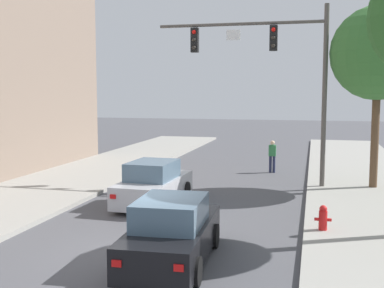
% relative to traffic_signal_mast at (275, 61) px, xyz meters
% --- Properties ---
extents(ground_plane, '(120.00, 120.00, 0.00)m').
position_rel_traffic_signal_mast_xyz_m(ground_plane, '(-2.55, -9.55, -5.37)').
color(ground_plane, '#4C4C51').
extents(traffic_signal_mast, '(7.17, 0.38, 7.50)m').
position_rel_traffic_signal_mast_xyz_m(traffic_signal_mast, '(0.00, 0.00, 0.00)').
color(traffic_signal_mast, '#514C47').
rests_on(traffic_signal_mast, sidewalk_right).
extents(car_lead_silver, '(1.96, 4.30, 1.60)m').
position_rel_traffic_signal_mast_xyz_m(car_lead_silver, '(-3.95, -4.29, -4.65)').
color(car_lead_silver, '#B7B7BC').
rests_on(car_lead_silver, ground).
extents(car_following_black, '(1.99, 4.31, 1.60)m').
position_rel_traffic_signal_mast_xyz_m(car_following_black, '(-1.57, -10.01, -4.65)').
color(car_following_black, black).
rests_on(car_following_black, ground).
extents(pedestrian_crossing_road, '(0.36, 0.22, 1.64)m').
position_rel_traffic_signal_mast_xyz_m(pedestrian_crossing_road, '(-0.35, 3.84, -4.46)').
color(pedestrian_crossing_road, '#232847').
rests_on(pedestrian_crossing_road, ground).
extents(fire_hydrant, '(0.48, 0.24, 0.72)m').
position_rel_traffic_signal_mast_xyz_m(fire_hydrant, '(1.98, -6.75, -4.86)').
color(fire_hydrant, red).
rests_on(fire_hydrant, sidewalk_right).
extents(street_tree_second, '(3.84, 3.84, 7.43)m').
position_rel_traffic_signal_mast_xyz_m(street_tree_second, '(4.11, 0.32, 0.27)').
color(street_tree_second, brown).
rests_on(street_tree_second, sidewalk_right).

